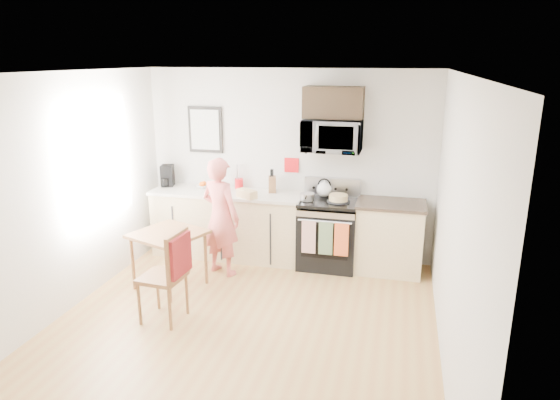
% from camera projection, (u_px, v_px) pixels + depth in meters
% --- Properties ---
extents(floor, '(4.60, 4.60, 0.00)m').
position_uv_depth(floor, '(238.00, 334.00, 5.12)').
color(floor, '#AA7641').
rests_on(floor, ground).
extents(back_wall, '(4.00, 0.04, 2.60)m').
position_uv_depth(back_wall, '(288.00, 165.00, 6.91)').
color(back_wall, beige).
rests_on(back_wall, floor).
extents(front_wall, '(4.00, 0.04, 2.60)m').
position_uv_depth(front_wall, '(92.00, 341.00, 2.62)').
color(front_wall, beige).
rests_on(front_wall, floor).
extents(left_wall, '(0.04, 4.60, 2.60)m').
position_uv_depth(left_wall, '(53.00, 199.00, 5.22)').
color(left_wall, beige).
rests_on(left_wall, floor).
extents(right_wall, '(0.04, 4.60, 2.60)m').
position_uv_depth(right_wall, '(454.00, 230.00, 4.30)').
color(right_wall, beige).
rests_on(right_wall, floor).
extents(ceiling, '(4.00, 4.60, 0.04)m').
position_uv_depth(ceiling, '(231.00, 73.00, 4.40)').
color(ceiling, silver).
rests_on(ceiling, back_wall).
extents(window, '(0.06, 1.40, 1.50)m').
position_uv_depth(window, '(98.00, 161.00, 5.89)').
color(window, silver).
rests_on(window, left_wall).
extents(cabinet_left, '(2.10, 0.60, 0.90)m').
position_uv_depth(cabinet_left, '(228.00, 225.00, 7.05)').
color(cabinet_left, '#CCB782').
rests_on(cabinet_left, floor).
extents(countertop_left, '(2.14, 0.64, 0.04)m').
position_uv_depth(countertop_left, '(227.00, 193.00, 6.92)').
color(countertop_left, beige).
rests_on(countertop_left, cabinet_left).
extents(cabinet_right, '(0.84, 0.60, 0.90)m').
position_uv_depth(cabinet_right, '(389.00, 238.00, 6.53)').
color(cabinet_right, '#CCB782').
rests_on(cabinet_right, floor).
extents(countertop_right, '(0.88, 0.64, 0.04)m').
position_uv_depth(countertop_right, '(391.00, 204.00, 6.40)').
color(countertop_right, black).
rests_on(countertop_right, cabinet_right).
extents(range, '(0.76, 0.70, 1.16)m').
position_uv_depth(range, '(328.00, 235.00, 6.70)').
color(range, black).
rests_on(range, floor).
extents(microwave, '(0.76, 0.51, 0.42)m').
position_uv_depth(microwave, '(332.00, 136.00, 6.43)').
color(microwave, '#ACACB1').
rests_on(microwave, back_wall).
extents(upper_cabinet, '(0.76, 0.35, 0.40)m').
position_uv_depth(upper_cabinet, '(334.00, 102.00, 6.36)').
color(upper_cabinet, black).
rests_on(upper_cabinet, back_wall).
extents(wall_art, '(0.50, 0.04, 0.65)m').
position_uv_depth(wall_art, '(205.00, 130.00, 7.04)').
color(wall_art, black).
rests_on(wall_art, back_wall).
extents(wall_trivet, '(0.20, 0.02, 0.20)m').
position_uv_depth(wall_trivet, '(292.00, 165.00, 6.88)').
color(wall_trivet, red).
rests_on(wall_trivet, back_wall).
extents(person, '(0.66, 0.55, 1.54)m').
position_uv_depth(person, '(221.00, 217.00, 6.37)').
color(person, '#C43537').
rests_on(person, floor).
extents(dining_table, '(0.84, 0.84, 0.70)m').
position_uv_depth(dining_table, '(168.00, 239.00, 6.02)').
color(dining_table, brown).
rests_on(dining_table, floor).
extents(chair, '(0.50, 0.46, 1.01)m').
position_uv_depth(chair, '(173.00, 265.00, 5.19)').
color(chair, brown).
rests_on(chair, floor).
extents(knife_block, '(0.13, 0.16, 0.22)m').
position_uv_depth(knife_block, '(272.00, 184.00, 6.86)').
color(knife_block, brown).
rests_on(knife_block, countertop_left).
extents(utensil_crock, '(0.12, 0.12, 0.35)m').
position_uv_depth(utensil_crock, '(239.00, 179.00, 7.03)').
color(utensil_crock, red).
rests_on(utensil_crock, countertop_left).
extents(fruit_bowl, '(0.26, 0.26, 0.09)m').
position_uv_depth(fruit_bowl, '(203.00, 185.00, 7.10)').
color(fruit_bowl, white).
rests_on(fruit_bowl, countertop_left).
extents(milk_carton, '(0.10, 0.10, 0.22)m').
position_uv_depth(milk_carton, '(218.00, 183.00, 6.95)').
color(milk_carton, tan).
rests_on(milk_carton, countertop_left).
extents(coffee_maker, '(0.22, 0.27, 0.30)m').
position_uv_depth(coffee_maker, '(167.00, 176.00, 7.19)').
color(coffee_maker, black).
rests_on(coffee_maker, countertop_left).
extents(bread_bag, '(0.31, 0.27, 0.10)m').
position_uv_depth(bread_bag, '(247.00, 194.00, 6.61)').
color(bread_bag, tan).
rests_on(bread_bag, countertop_left).
extents(cake, '(0.30, 0.30, 0.10)m').
position_uv_depth(cake, '(338.00, 198.00, 6.47)').
color(cake, black).
rests_on(cake, range).
extents(kettle, '(0.20, 0.20, 0.25)m').
position_uv_depth(kettle, '(324.00, 189.00, 6.69)').
color(kettle, white).
rests_on(kettle, range).
extents(pot, '(0.19, 0.32, 0.10)m').
position_uv_depth(pot, '(307.00, 197.00, 6.53)').
color(pot, '#ACACB1').
rests_on(pot, range).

